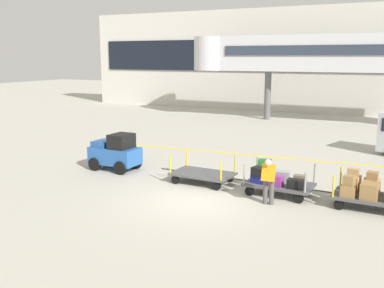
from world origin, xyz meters
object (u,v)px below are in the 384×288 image
object	(u,v)px
baggage_cart_lead	(203,174)
baggage_tug	(115,153)
baggage_handler	(268,179)
baggage_cart_tail	(369,191)
baggage_cart_middle	(277,180)

from	to	relation	value
baggage_cart_lead	baggage_tug	bearing A→B (deg)	177.32
baggage_tug	baggage_cart_lead	xyz separation A→B (m)	(4.15, -0.19, -0.41)
baggage_tug	baggage_handler	xyz separation A→B (m)	(7.11, -1.56, 0.11)
baggage_handler	baggage_cart_tail	bearing A→B (deg)	19.90
baggage_cart_lead	baggage_cart_tail	xyz separation A→B (m)	(5.94, -0.28, 0.23)
baggage_cart_tail	baggage_handler	xyz separation A→B (m)	(-2.99, -1.08, 0.29)
baggage_cart_middle	baggage_tug	bearing A→B (deg)	177.34
baggage_cart_tail	baggage_handler	world-z (taller)	baggage_handler
baggage_tug	baggage_handler	bearing A→B (deg)	-12.35
baggage_cart_lead	baggage_cart_tail	bearing A→B (deg)	-2.72
baggage_cart_tail	baggage_handler	distance (m)	3.19
baggage_tug	baggage_handler	distance (m)	7.28
baggage_cart_lead	baggage_handler	distance (m)	3.30
baggage_tug	baggage_cart_tail	xyz separation A→B (m)	(10.10, -0.48, -0.18)
baggage_tug	baggage_cart_middle	xyz separation A→B (m)	(7.08, -0.33, -0.24)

